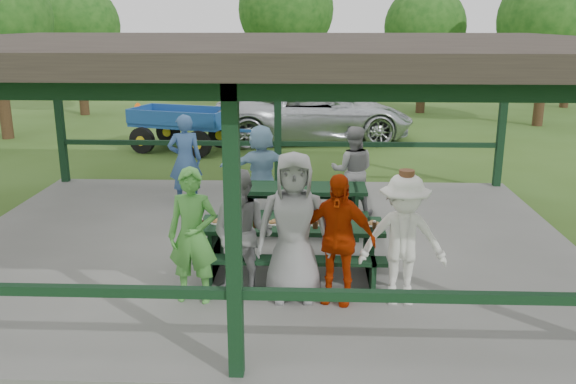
{
  "coord_description": "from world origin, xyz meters",
  "views": [
    {
      "loc": [
        0.74,
        -9.28,
        3.59
      ],
      "look_at": [
        0.38,
        -0.3,
        1.06
      ],
      "focal_mm": 38.0,
      "sensor_mm": 36.0,
      "label": 1
    }
  ],
  "objects_px": {
    "contestant_grey_mid": "(294,227)",
    "pickup_truck": "(314,113)",
    "picnic_table_near": "(291,242)",
    "spectator_lblue": "(261,168)",
    "spectator_grey": "(353,171)",
    "spectator_blue": "(185,160)",
    "contestant_white_fedora": "(403,240)",
    "picnic_table_far": "(297,202)",
    "contestant_green": "(193,236)",
    "contestant_grey_left": "(242,234)",
    "farm_trailer": "(182,128)",
    "contestant_red": "(337,239)"
  },
  "relations": [
    {
      "from": "contestant_white_fedora",
      "to": "spectator_blue",
      "type": "height_order",
      "value": "spectator_blue"
    },
    {
      "from": "contestant_red",
      "to": "spectator_grey",
      "type": "relative_size",
      "value": 1.02
    },
    {
      "from": "contestant_grey_mid",
      "to": "contestant_white_fedora",
      "type": "xyz_separation_m",
      "value": [
        1.37,
        -0.1,
        -0.12
      ]
    },
    {
      "from": "contestant_grey_mid",
      "to": "contestant_white_fedora",
      "type": "relative_size",
      "value": 1.11
    },
    {
      "from": "spectator_blue",
      "to": "contestant_grey_left",
      "type": "bearing_deg",
      "value": 95.2
    },
    {
      "from": "contestant_grey_mid",
      "to": "spectator_lblue",
      "type": "height_order",
      "value": "contestant_grey_mid"
    },
    {
      "from": "spectator_blue",
      "to": "pickup_truck",
      "type": "height_order",
      "value": "spectator_blue"
    },
    {
      "from": "picnic_table_near",
      "to": "spectator_lblue",
      "type": "bearing_deg",
      "value": 102.64
    },
    {
      "from": "picnic_table_far",
      "to": "spectator_blue",
      "type": "height_order",
      "value": "spectator_blue"
    },
    {
      "from": "picnic_table_far",
      "to": "spectator_blue",
      "type": "distance_m",
      "value": 2.61
    },
    {
      "from": "spectator_lblue",
      "to": "spectator_blue",
      "type": "relative_size",
      "value": 0.93
    },
    {
      "from": "picnic_table_near",
      "to": "farm_trailer",
      "type": "distance_m",
      "value": 9.59
    },
    {
      "from": "contestant_red",
      "to": "farm_trailer",
      "type": "height_order",
      "value": "contestant_red"
    },
    {
      "from": "picnic_table_far",
      "to": "contestant_grey_mid",
      "type": "height_order",
      "value": "contestant_grey_mid"
    },
    {
      "from": "picnic_table_near",
      "to": "contestant_grey_mid",
      "type": "bearing_deg",
      "value": -86.15
    },
    {
      "from": "contestant_white_fedora",
      "to": "farm_trailer",
      "type": "bearing_deg",
      "value": 117.77
    },
    {
      "from": "picnic_table_near",
      "to": "contestant_green",
      "type": "xyz_separation_m",
      "value": [
        -1.22,
        -0.9,
        0.4
      ]
    },
    {
      "from": "contestant_green",
      "to": "contestant_white_fedora",
      "type": "distance_m",
      "value": 2.64
    },
    {
      "from": "farm_trailer",
      "to": "picnic_table_far",
      "type": "bearing_deg",
      "value": -47.18
    },
    {
      "from": "spectator_blue",
      "to": "spectator_grey",
      "type": "bearing_deg",
      "value": 155.5
    },
    {
      "from": "picnic_table_far",
      "to": "spectator_lblue",
      "type": "distance_m",
      "value": 1.26
    },
    {
      "from": "picnic_table_near",
      "to": "pickup_truck",
      "type": "relative_size",
      "value": 0.43
    },
    {
      "from": "pickup_truck",
      "to": "picnic_table_far",
      "type": "bearing_deg",
      "value": 169.39
    },
    {
      "from": "contestant_red",
      "to": "contestant_white_fedora",
      "type": "distance_m",
      "value": 0.83
    },
    {
      "from": "contestant_white_fedora",
      "to": "contestant_grey_mid",
      "type": "bearing_deg",
      "value": 177.31
    },
    {
      "from": "spectator_grey",
      "to": "picnic_table_near",
      "type": "bearing_deg",
      "value": 74.18
    },
    {
      "from": "contestant_grey_left",
      "to": "spectator_grey",
      "type": "distance_m",
      "value": 3.96
    },
    {
      "from": "contestant_grey_mid",
      "to": "contestant_red",
      "type": "distance_m",
      "value": 0.57
    },
    {
      "from": "contestant_red",
      "to": "spectator_blue",
      "type": "bearing_deg",
      "value": 140.14
    },
    {
      "from": "contestant_grey_left",
      "to": "contestant_white_fedora",
      "type": "distance_m",
      "value": 2.04
    },
    {
      "from": "contestant_grey_mid",
      "to": "spectator_grey",
      "type": "height_order",
      "value": "contestant_grey_mid"
    },
    {
      "from": "picnic_table_far",
      "to": "spectator_grey",
      "type": "distance_m",
      "value": 1.37
    },
    {
      "from": "contestant_white_fedora",
      "to": "spectator_lblue",
      "type": "bearing_deg",
      "value": 119.93
    },
    {
      "from": "contestant_grey_mid",
      "to": "spectator_grey",
      "type": "xyz_separation_m",
      "value": [
        0.98,
        3.63,
        -0.14
      ]
    },
    {
      "from": "picnic_table_near",
      "to": "contestant_grey_left",
      "type": "xyz_separation_m",
      "value": [
        -0.61,
        -0.76,
        0.38
      ]
    },
    {
      "from": "contestant_green",
      "to": "spectator_blue",
      "type": "relative_size",
      "value": 0.98
    },
    {
      "from": "picnic_table_near",
      "to": "contestant_red",
      "type": "xyz_separation_m",
      "value": [
        0.6,
        -0.84,
        0.37
      ]
    },
    {
      "from": "contestant_grey_mid",
      "to": "pickup_truck",
      "type": "height_order",
      "value": "contestant_grey_mid"
    },
    {
      "from": "contestant_grey_left",
      "to": "farm_trailer",
      "type": "distance_m",
      "value": 10.12
    },
    {
      "from": "contestant_grey_mid",
      "to": "spectator_blue",
      "type": "height_order",
      "value": "contestant_grey_mid"
    },
    {
      "from": "spectator_blue",
      "to": "spectator_lblue",
      "type": "bearing_deg",
      "value": 151.31
    },
    {
      "from": "contestant_green",
      "to": "spectator_grey",
      "type": "height_order",
      "value": "contestant_green"
    },
    {
      "from": "contestant_grey_left",
      "to": "contestant_grey_mid",
      "type": "xyz_separation_m",
      "value": [
        0.66,
        -0.02,
        0.12
      ]
    },
    {
      "from": "contestant_red",
      "to": "contestant_green",
      "type": "bearing_deg",
      "value": -161.65
    },
    {
      "from": "picnic_table_far",
      "to": "spectator_lblue",
      "type": "xyz_separation_m",
      "value": [
        -0.69,
        1.0,
        0.36
      ]
    },
    {
      "from": "spectator_lblue",
      "to": "picnic_table_near",
      "type": "bearing_deg",
      "value": 85.22
    },
    {
      "from": "farm_trailer",
      "to": "picnic_table_near",
      "type": "bearing_deg",
      "value": -52.6
    },
    {
      "from": "contestant_white_fedora",
      "to": "spectator_lblue",
      "type": "xyz_separation_m",
      "value": [
        -2.1,
        3.87,
        -0.03
      ]
    },
    {
      "from": "spectator_grey",
      "to": "spectator_lblue",
      "type": "bearing_deg",
      "value": -0.89
    },
    {
      "from": "picnic_table_far",
      "to": "contestant_red",
      "type": "height_order",
      "value": "contestant_red"
    }
  ]
}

